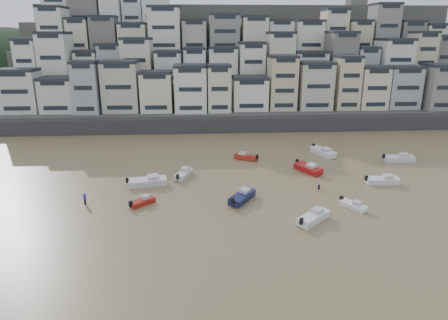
{
  "coord_description": "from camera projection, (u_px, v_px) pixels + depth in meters",
  "views": [
    {
      "loc": [
        -1.59,
        -29.19,
        22.91
      ],
      "look_at": [
        2.11,
        30.0,
        4.0
      ],
      "focal_mm": 32.0,
      "sensor_mm": 36.0,
      "label": 1
    }
  ],
  "objects": [
    {
      "name": "boat_e",
      "position": [
        308.0,
        167.0,
        68.69
      ],
      "size": [
        4.6,
        6.34,
        1.67
      ],
      "primitive_type": null,
      "rotation": [
        0.0,
        0.0,
        -1.09
      ],
      "color": "#A51414",
      "rests_on": "ground"
    },
    {
      "name": "boat_d",
      "position": [
        383.0,
        179.0,
        63.23
      ],
      "size": [
        5.67,
        2.0,
        1.53
      ],
      "primitive_type": null,
      "rotation": [
        0.0,
        0.0,
        -0.03
      ],
      "color": "silver",
      "rests_on": "ground"
    },
    {
      "name": "person_pink",
      "position": [
        319.0,
        184.0,
        61.05
      ],
      "size": [
        0.44,
        0.44,
        1.74
      ],
      "primitive_type": null,
      "color": "#D5969F",
      "rests_on": "ground"
    },
    {
      "name": "person_blue",
      "position": [
        85.0,
        199.0,
        55.66
      ],
      "size": [
        0.44,
        0.44,
        1.74
      ],
      "primitive_type": null,
      "color": "#301BCC",
      "rests_on": "ground"
    },
    {
      "name": "boat_a",
      "position": [
        314.0,
        216.0,
        50.59
      ],
      "size": [
        5.6,
        5.35,
        1.59
      ],
      "primitive_type": null,
      "rotation": [
        0.0,
        0.0,
        0.74
      ],
      "color": "white",
      "rests_on": "ground"
    },
    {
      "name": "boat_k",
      "position": [
        148.0,
        181.0,
        62.37
      ],
      "size": [
        6.75,
        3.22,
        1.77
      ],
      "primitive_type": null,
      "rotation": [
        0.0,
        0.0,
        0.18
      ],
      "color": "silver",
      "rests_on": "ground"
    },
    {
      "name": "boat_b",
      "position": [
        353.0,
        205.0,
        54.38
      ],
      "size": [
        3.46,
        4.33,
        1.16
      ],
      "primitive_type": null,
      "rotation": [
        0.0,
        0.0,
        -1.0
      ],
      "color": "white",
      "rests_on": "ground"
    },
    {
      "name": "boat_c",
      "position": [
        242.0,
        196.0,
        56.83
      ],
      "size": [
        4.92,
        6.08,
        1.63
      ],
      "primitive_type": null,
      "rotation": [
        0.0,
        0.0,
        0.99
      ],
      "color": "#14183F",
      "rests_on": "ground"
    },
    {
      "name": "boat_i",
      "position": [
        323.0,
        151.0,
        78.07
      ],
      "size": [
        4.28,
        7.01,
        1.82
      ],
      "primitive_type": null,
      "rotation": [
        0.0,
        0.0,
        -1.23
      ],
      "color": "silver",
      "rests_on": "ground"
    },
    {
      "name": "boat_f",
      "position": [
        184.0,
        173.0,
        66.34
      ],
      "size": [
        3.51,
        5.66,
        1.47
      ],
      "primitive_type": null,
      "rotation": [
        0.0,
        0.0,
        1.22
      ],
      "color": "silver",
      "rests_on": "ground"
    },
    {
      "name": "hillside",
      "position": [
        248.0,
        65.0,
        131.42
      ],
      "size": [
        141.04,
        66.0,
        50.0
      ],
      "color": "#4C4C47",
      "rests_on": "ground"
    },
    {
      "name": "harbor_wall",
      "position": [
        247.0,
        125.0,
        96.68
      ],
      "size": [
        140.0,
        3.0,
        3.5
      ],
      "primitive_type": "cube",
      "color": "#38383A",
      "rests_on": "ground"
    },
    {
      "name": "ground",
      "position": [
        221.0,
        308.0,
        34.81
      ],
      "size": [
        400.0,
        400.0,
        0.0
      ],
      "primitive_type": "plane",
      "color": "olive",
      "rests_on": "ground"
    },
    {
      "name": "boat_j",
      "position": [
        142.0,
        201.0,
        55.66
      ],
      "size": [
        3.89,
        3.78,
        1.11
      ],
      "primitive_type": null,
      "rotation": [
        0.0,
        0.0,
        0.76
      ],
      "color": "maroon",
      "rests_on": "ground"
    },
    {
      "name": "boat_h",
      "position": [
        246.0,
        156.0,
        75.6
      ],
      "size": [
        5.05,
        3.93,
        1.34
      ],
      "primitive_type": null,
      "rotation": [
        0.0,
        0.0,
        2.6
      ],
      "color": "maroon",
      "rests_on": "ground"
    },
    {
      "name": "boat_g",
      "position": [
        399.0,
        157.0,
        74.21
      ],
      "size": [
        6.18,
        2.18,
        1.67
      ],
      "primitive_type": null,
      "rotation": [
        0.0,
        0.0,
        -0.03
      ],
      "color": "silver",
      "rests_on": "ground"
    }
  ]
}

